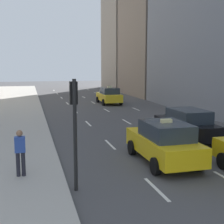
# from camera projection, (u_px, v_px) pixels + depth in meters

# --- Properties ---
(lane_markings) EXTENTS (5.72, 56.00, 0.01)m
(lane_markings) POSITION_uv_depth(u_px,v_px,m) (115.00, 115.00, 25.23)
(lane_markings) COLOR white
(lane_markings) RESTS_ON ground
(taxi_lead) EXTENTS (2.02, 4.40, 1.87)m
(taxi_lead) POSITION_uv_depth(u_px,v_px,m) (109.00, 96.00, 32.62)
(taxi_lead) COLOR yellow
(taxi_lead) RESTS_ON ground
(taxi_third) EXTENTS (2.02, 4.40, 1.87)m
(taxi_third) POSITION_uv_depth(u_px,v_px,m) (164.00, 142.00, 12.86)
(taxi_third) COLOR yellow
(taxi_third) RESTS_ON ground
(sedan_black_near) EXTENTS (2.02, 4.51, 1.71)m
(sedan_black_near) POSITION_uv_depth(u_px,v_px,m) (187.00, 124.00, 16.70)
(sedan_black_near) COLOR black
(sedan_black_near) RESTS_ON ground
(pedestrian_far_walking) EXTENTS (0.36, 0.22, 1.65)m
(pedestrian_far_walking) POSITION_uv_depth(u_px,v_px,m) (20.00, 151.00, 10.85)
(pedestrian_far_walking) COLOR #23232D
(pedestrian_far_walking) RESTS_ON sidewalk_left
(traffic_light_pole) EXTENTS (0.24, 0.42, 3.60)m
(traffic_light_pole) POSITION_uv_depth(u_px,v_px,m) (74.00, 117.00, 9.83)
(traffic_light_pole) COLOR black
(traffic_light_pole) RESTS_ON ground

